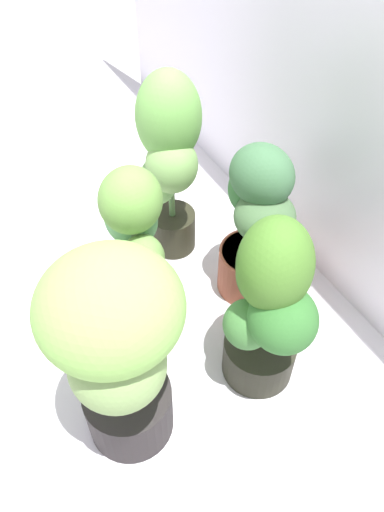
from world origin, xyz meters
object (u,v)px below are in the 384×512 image
potted_plant_center (135,251)px  potted_plant_back_right (268,304)px  potted_plant_back_left (169,155)px  hygrometer_box (50,334)px  potted_plant_front_right (116,341)px  potted_plant_back_center (256,221)px

potted_plant_center → potted_plant_back_right: size_ratio=1.04×
potted_plant_back_left → hygrometer_box: potted_plant_back_left is taller
potted_plant_back_right → potted_plant_center: bearing=-144.7°
potted_plant_center → hygrometer_box: 0.52m
potted_plant_front_right → hygrometer_box: bearing=-164.4°
potted_plant_center → potted_plant_front_right: bearing=-31.1°
potted_plant_back_center → potted_plant_front_right: 0.72m
potted_plant_center → potted_plant_front_right: (0.33, -0.20, 0.07)m
potted_plant_back_left → potted_plant_back_center: bearing=25.2°
potted_plant_center → potted_plant_back_left: size_ratio=0.90×
potted_plant_back_right → potted_plant_front_right: (-0.04, -0.46, 0.09)m
potted_plant_back_left → hygrometer_box: bearing=-72.4°
potted_plant_back_right → potted_plant_front_right: 0.47m
potted_plant_center → potted_plant_back_left: bearing=137.5°
potted_plant_back_center → potted_plant_front_right: potted_plant_front_right is taller
potted_plant_back_center → potted_plant_front_right: (0.30, -0.65, 0.12)m
potted_plant_center → potted_plant_back_center: potted_plant_center is taller
potted_plant_center → potted_plant_back_center: size_ratio=1.09×
potted_plant_center → hygrometer_box: (-0.12, -0.32, -0.39)m
potted_plant_back_left → hygrometer_box: 0.79m
potted_plant_front_right → hygrometer_box: size_ratio=9.42×
potted_plant_back_center → potted_plant_front_right: size_ratio=0.87×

